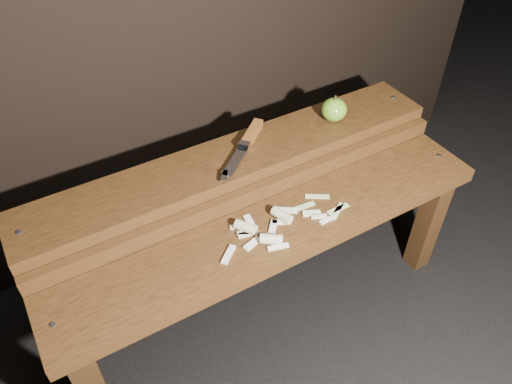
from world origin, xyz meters
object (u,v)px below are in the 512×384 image
bench_rear_tier (237,179)px  knife (248,140)px  apple (334,110)px  bench_front_tier (280,247)px

bench_rear_tier → knife: size_ratio=5.40×
bench_rear_tier → apple: (0.33, 0.00, 0.12)m
bench_front_tier → bench_rear_tier: bench_rear_tier is taller
knife → bench_front_tier: bearing=-102.1°
bench_front_tier → knife: bearing=77.9°
bench_front_tier → bench_rear_tier: (0.00, 0.23, 0.06)m
bench_front_tier → knife: (0.06, 0.26, 0.16)m
bench_front_tier → bench_rear_tier: bearing=90.0°
bench_front_tier → knife: knife is taller
bench_rear_tier → bench_front_tier: bearing=-90.0°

